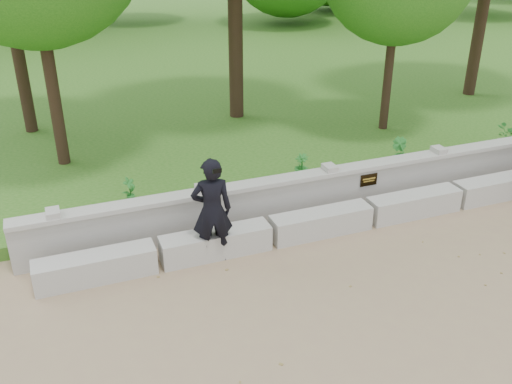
# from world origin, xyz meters

# --- Properties ---
(ground) EXTENTS (80.00, 80.00, 0.00)m
(ground) POSITION_xyz_m (0.00, 0.00, 0.00)
(ground) COLOR #8E7A57
(ground) RESTS_ON ground
(lawn) EXTENTS (40.00, 22.00, 0.25)m
(lawn) POSITION_xyz_m (0.00, 14.00, 0.12)
(lawn) COLOR #265915
(lawn) RESTS_ON ground
(concrete_bench) EXTENTS (11.90, 0.45, 0.45)m
(concrete_bench) POSITION_xyz_m (0.00, 1.90, 0.22)
(concrete_bench) COLOR #AFADA6
(concrete_bench) RESTS_ON ground
(parapet_wall) EXTENTS (12.50, 0.35, 0.90)m
(parapet_wall) POSITION_xyz_m (0.00, 2.60, 0.46)
(parapet_wall) COLOR #A5A39C
(parapet_wall) RESTS_ON ground
(man_main) EXTENTS (0.73, 0.66, 1.84)m
(man_main) POSITION_xyz_m (-3.08, 1.80, 0.92)
(man_main) COLOR black
(man_main) RESTS_ON ground
(shrub_a) EXTENTS (0.33, 0.31, 0.52)m
(shrub_a) POSITION_xyz_m (-4.08, 3.93, 0.51)
(shrub_a) COLOR #29792A
(shrub_a) RESTS_ON lawn
(shrub_b) EXTENTS (0.45, 0.47, 0.68)m
(shrub_b) POSITION_xyz_m (1.70, 3.47, 0.59)
(shrub_b) COLOR #29792A
(shrub_b) RESTS_ON lawn
(shrub_c) EXTENTS (0.69, 0.63, 0.66)m
(shrub_c) POSITION_xyz_m (4.56, 3.30, 0.58)
(shrub_c) COLOR #29792A
(shrub_c) RESTS_ON lawn
(shrub_d) EXTENTS (0.38, 0.38, 0.51)m
(shrub_d) POSITION_xyz_m (-0.51, 3.80, 0.51)
(shrub_d) COLOR #29792A
(shrub_d) RESTS_ON lawn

